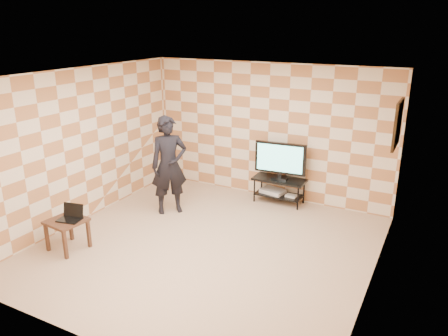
% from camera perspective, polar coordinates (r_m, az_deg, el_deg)
% --- Properties ---
extents(floor, '(5.00, 5.00, 0.00)m').
position_cam_1_polar(floor, '(7.11, -2.28, -10.21)').
color(floor, tan).
rests_on(floor, ground).
extents(wall_back, '(5.00, 0.02, 2.70)m').
position_cam_1_polar(wall_back, '(8.74, 5.80, 4.75)').
color(wall_back, beige).
rests_on(wall_back, ground).
extents(wall_front, '(5.00, 0.02, 2.70)m').
position_cam_1_polar(wall_front, '(4.73, -17.84, -8.28)').
color(wall_front, beige).
rests_on(wall_front, ground).
extents(wall_left, '(0.02, 5.00, 2.70)m').
position_cam_1_polar(wall_left, '(8.06, -18.04, 2.76)').
color(wall_left, beige).
rests_on(wall_left, ground).
extents(wall_right, '(0.02, 5.00, 2.70)m').
position_cam_1_polar(wall_right, '(5.81, 19.54, -3.42)').
color(wall_right, beige).
rests_on(wall_right, ground).
extents(ceiling, '(5.00, 5.00, 0.02)m').
position_cam_1_polar(ceiling, '(6.27, -2.59, 11.97)').
color(ceiling, white).
rests_on(ceiling, wall_back).
extents(wall_art, '(0.04, 0.72, 0.72)m').
position_cam_1_polar(wall_art, '(7.12, 21.76, 5.34)').
color(wall_art, black).
rests_on(wall_art, wall_right).
extents(tv_stand, '(1.03, 0.46, 0.50)m').
position_cam_1_polar(tv_stand, '(8.67, 7.23, -2.22)').
color(tv_stand, black).
rests_on(tv_stand, floor).
extents(tv, '(1.01, 0.21, 0.73)m').
position_cam_1_polar(tv, '(8.49, 7.36, 1.17)').
color(tv, black).
rests_on(tv, tv_stand).
extents(dvd_player, '(0.51, 0.41, 0.08)m').
position_cam_1_polar(dvd_player, '(8.78, 6.41, -3.00)').
color(dvd_player, silver).
rests_on(dvd_player, tv_stand).
extents(game_console, '(0.21, 0.16, 0.05)m').
position_cam_1_polar(game_console, '(8.63, 8.75, -3.61)').
color(game_console, silver).
rests_on(game_console, tv_stand).
extents(side_table, '(0.58, 0.58, 0.50)m').
position_cam_1_polar(side_table, '(7.28, -19.85, -7.03)').
color(side_table, '#331D14').
rests_on(side_table, floor).
extents(laptop, '(0.39, 0.34, 0.23)m').
position_cam_1_polar(laptop, '(7.22, -19.36, -5.94)').
color(laptop, black).
rests_on(laptop, side_table).
extents(person, '(0.78, 0.79, 1.83)m').
position_cam_1_polar(person, '(8.07, -7.19, 0.35)').
color(person, black).
rests_on(person, floor).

